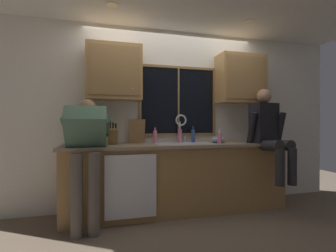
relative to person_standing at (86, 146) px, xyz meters
The scene contains 25 objects.
back_wall 1.38m from the person_standing, 28.67° to the left, with size 5.37×0.12×2.55m, color silver.
ceiling_downlight_left 1.63m from the person_standing, ahead, with size 0.14×0.14×0.01m, color #FFEAB2.
ceiling_downlight_right 2.62m from the person_standing, ahead, with size 0.14×0.14×0.01m, color #FFEAB2.
window_glass 1.51m from the person_standing, 24.49° to the left, with size 1.10×0.02×0.95m, color black.
window_frame_top 1.75m from the person_standing, 24.12° to the left, with size 1.17×0.02×0.04m, color olive.
window_frame_bottom 1.39m from the person_standing, 24.12° to the left, with size 1.17×0.02×0.04m, color olive.
window_frame_left 1.07m from the person_standing, 39.13° to the left, with size 0.04×0.02×0.95m, color olive.
window_frame_right 2.00m from the person_standing, 17.16° to the left, with size 0.04×0.02×0.95m, color olive.
window_mullion_center 1.50m from the person_standing, 24.04° to the left, with size 0.02×0.02×0.95m, color olive.
lower_cabinet_run 1.31m from the person_standing, 13.99° to the left, with size 2.97×0.58×0.88m, color #A07744.
countertop 1.21m from the person_standing, 13.07° to the left, with size 3.03×0.62×0.04m, color gray.
dishwasher_front 0.69m from the person_standing, ahead, with size 0.60×0.02×0.74m, color white.
upper_cabinet_left 1.06m from the person_standing, 51.48° to the left, with size 0.71×0.36×0.72m.
upper_cabinet_right 2.42m from the person_standing, 10.66° to the left, with size 0.71×0.36×0.72m.
sink 1.30m from the person_standing, 12.63° to the left, with size 0.80×0.46×0.21m.
faucet 1.37m from the person_standing, 20.04° to the left, with size 0.18×0.09×0.40m.
person_standing is the anchor object (origin of this frame).
person_sitting_on_counter 2.39m from the person_standing, ahead, with size 0.54×0.64×1.26m.
knife_block 0.48m from the person_standing, 48.93° to the left, with size 0.12×0.18×0.32m.
cutting_board 0.82m from the person_standing, 37.95° to the left, with size 0.22×0.02×0.33m, color #997047.
mixing_bowl 1.79m from the person_standing, ahead, with size 0.20×0.20×0.10m, color #8C99A8.
soap_dispenser 1.73m from the person_standing, ahead, with size 0.06×0.07×0.20m.
bottle_green_glass 1.53m from the person_standing, 17.71° to the left, with size 0.05×0.05×0.24m.
bottle_tall_clear 1.36m from the person_standing, 21.79° to the left, with size 0.06×0.06×0.25m.
bottle_amber_small 1.01m from the person_standing, 27.99° to the left, with size 0.06×0.06×0.23m.
Camera 1 is at (-1.01, -3.51, 1.18)m, focal length 26.66 mm.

